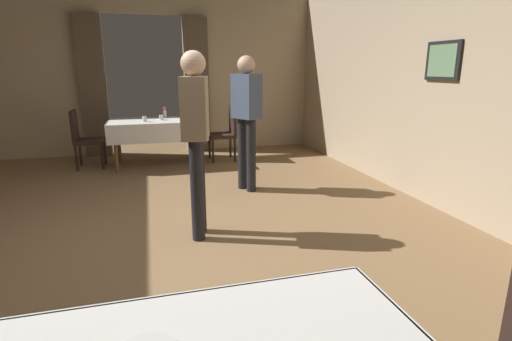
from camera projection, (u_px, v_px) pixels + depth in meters
The scene contains 11 objects.
ground at pixel (157, 241), 3.65m from camera, with size 10.08×10.08×0.00m, color olive.
wall_right at pixel (461, 75), 4.08m from camera, with size 0.16×8.40×3.00m.
wall_back at pixel (146, 71), 7.16m from camera, with size 6.40×0.27×3.00m.
dining_table_mid at pixel (158, 126), 6.37m from camera, with size 1.54×0.94×0.75m.
chair_mid_left at pixel (84, 136), 6.19m from camera, with size 0.44×0.44×0.93m.
chair_mid_right at pixel (226, 131), 6.75m from camera, with size 0.44×0.44×0.93m.
flower_vase_mid at pixel (165, 111), 6.62m from camera, with size 0.07×0.07×0.20m.
glass_mid_b at pixel (145, 119), 6.11m from camera, with size 0.07×0.07×0.09m, color silver.
glass_mid_c at pixel (161, 117), 6.32m from camera, with size 0.06×0.06×0.08m, color silver.
person_waiter_by_doorway at pixel (196, 130), 3.51m from camera, with size 0.30×0.40×1.72m.
person_diner_standing_aside at pixel (246, 112), 4.93m from camera, with size 0.36×0.42×1.72m.
Camera 1 is at (0.01, -3.49, 1.57)m, focal length 27.32 mm.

